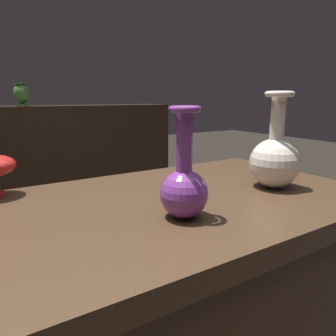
{
  "coord_description": "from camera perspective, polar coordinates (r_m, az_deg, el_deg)",
  "views": [
    {
      "loc": [
        -0.37,
        -0.66,
        1.06
      ],
      "look_at": [
        0.0,
        -0.06,
        0.9
      ],
      "focal_mm": 33.42,
      "sensor_mm": 36.0,
      "label": 1
    }
  ],
  "objects": [
    {
      "name": "vase_centerpiece",
      "position": [
        0.68,
        2.94,
        -3.05
      ],
      "size": [
        0.11,
        0.11,
        0.24
      ],
      "color": "#7A388E",
      "rests_on": "display_plinth"
    },
    {
      "name": "shelf_vase_center",
      "position": [
        2.81,
        -25.15,
        12.21
      ],
      "size": [
        0.12,
        0.12,
        0.18
      ],
      "color": "#477A38",
      "rests_on": "back_display_shelf"
    },
    {
      "name": "back_display_shelf",
      "position": [
        2.94,
        -24.23,
        0.54
      ],
      "size": [
        2.6,
        0.4,
        0.99
      ],
      "color": "black",
      "rests_on": "ground_plane"
    },
    {
      "name": "vase_left_accent",
      "position": [
        0.96,
        18.89,
        1.72
      ],
      "size": [
        0.14,
        0.14,
        0.28
      ],
      "color": "silver",
      "rests_on": "display_plinth"
    },
    {
      "name": "display_plinth",
      "position": [
        1.0,
        -2.26,
        -28.22
      ],
      "size": [
        1.2,
        0.64,
        0.8
      ],
      "color": "#422D1E",
      "rests_on": "ground_plane"
    }
  ]
}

